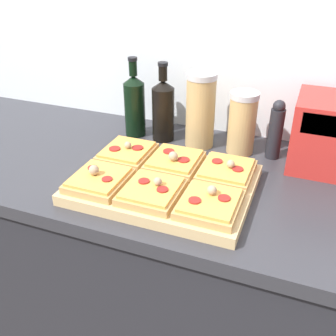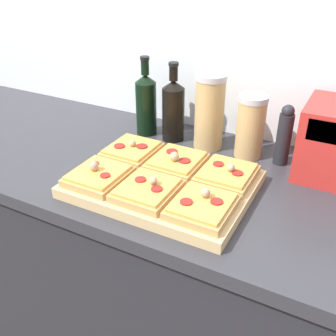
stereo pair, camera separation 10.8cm
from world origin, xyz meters
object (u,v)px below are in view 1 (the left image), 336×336
(olive_oil_bottle, at_px, (135,104))
(toaster_oven, at_px, (333,134))
(wine_bottle, at_px, (163,109))
(grain_jar_short, at_px, (242,123))
(grain_jar_tall, at_px, (200,110))
(pepper_mill, at_px, (276,130))
(cutting_board, at_px, (164,184))

(olive_oil_bottle, bearing_deg, toaster_oven, -0.08)
(wine_bottle, relative_size, grain_jar_short, 1.32)
(grain_jar_tall, relative_size, grain_jar_short, 1.23)
(grain_jar_tall, relative_size, pepper_mill, 1.30)
(cutting_board, bearing_deg, grain_jar_short, 63.87)
(grain_jar_tall, bearing_deg, olive_oil_bottle, 180.00)
(grain_jar_tall, bearing_deg, pepper_mill, 0.00)
(grain_jar_tall, relative_size, toaster_oven, 0.98)
(toaster_oven, bearing_deg, olive_oil_bottle, 179.92)
(wine_bottle, bearing_deg, cutting_board, -67.90)
(olive_oil_bottle, xyz_separation_m, pepper_mill, (0.48, -0.00, -0.02))
(olive_oil_bottle, relative_size, grain_jar_short, 1.35)
(wine_bottle, height_order, toaster_oven, wine_bottle)
(cutting_board, relative_size, grain_jar_tall, 1.94)
(olive_oil_bottle, height_order, grain_jar_short, olive_oil_bottle)
(olive_oil_bottle, distance_m, toaster_oven, 0.64)
(grain_jar_short, relative_size, toaster_oven, 0.79)
(cutting_board, height_order, toaster_oven, toaster_oven)
(grain_jar_short, distance_m, pepper_mill, 0.10)
(grain_jar_tall, bearing_deg, cutting_board, -91.63)
(grain_jar_tall, xyz_separation_m, grain_jar_short, (0.14, 0.00, -0.02))
(olive_oil_bottle, distance_m, wine_bottle, 0.11)
(wine_bottle, bearing_deg, toaster_oven, -0.09)
(olive_oil_bottle, xyz_separation_m, grain_jar_tall, (0.23, -0.00, 0.01))
(grain_jar_short, xyz_separation_m, toaster_oven, (0.27, -0.00, 0.01))
(pepper_mill, bearing_deg, toaster_oven, -0.30)
(cutting_board, distance_m, pepper_mill, 0.40)
(pepper_mill, bearing_deg, grain_jar_short, 180.00)
(grain_jar_tall, height_order, pepper_mill, grain_jar_tall)
(cutting_board, xyz_separation_m, wine_bottle, (-0.12, 0.30, 0.09))
(cutting_board, relative_size, toaster_oven, 1.89)
(wine_bottle, relative_size, toaster_oven, 1.05)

